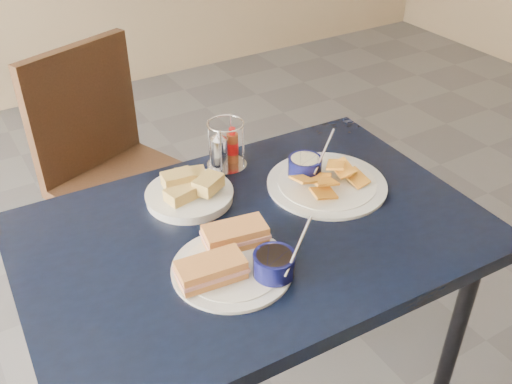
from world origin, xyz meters
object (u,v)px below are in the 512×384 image
chair_far (116,155)px  sandwich_plate (236,259)px  dining_table (254,253)px  condiment_caddy (225,148)px  plantain_plate (321,178)px  bread_basket (190,192)px

chair_far → sandwich_plate: size_ratio=3.10×
dining_table → condiment_caddy: condiment_caddy is taller
plantain_plate → bread_basket: bearing=160.9°
bread_basket → dining_table: bearing=-67.5°
dining_table → condiment_caddy: (0.08, 0.28, 0.13)m
dining_table → sandwich_plate: 0.18m
chair_far → bread_basket: bearing=-91.3°
plantain_plate → dining_table: bearing=-163.7°
chair_far → bread_basket: 0.72m
chair_far → plantain_plate: 0.89m
chair_far → condiment_caddy: size_ratio=6.77×
chair_far → bread_basket: (-0.02, -0.68, 0.25)m
chair_far → plantain_plate: chair_far is taller
chair_far → condiment_caddy: 0.66m
plantain_plate → chair_far: bearing=111.4°
sandwich_plate → condiment_caddy: condiment_caddy is taller
dining_table → bread_basket: bread_basket is taller
dining_table → chair_far: chair_far is taller
dining_table → sandwich_plate: (-0.10, -0.10, 0.10)m
bread_basket → plantain_plate: bearing=-19.1°
dining_table → condiment_caddy: size_ratio=8.13×
plantain_plate → bread_basket: size_ratio=1.44×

